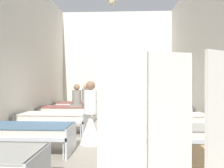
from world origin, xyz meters
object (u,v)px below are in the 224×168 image
nurse_mid_aisle (105,112)px  privacy_screen (171,151)px  bed_right_row_4 (155,105)px  patient_seated_primary (86,95)px  bed_left_row_2 (52,118)px  potted_plant (108,99)px  bed_right_row_3 (162,111)px  bed_left_row_4 (77,105)px  bed_right_row_2 (173,119)px  bed_left_row_1 (26,131)px  bed_left_row_3 (68,110)px  nurse_near_aisle (91,121)px  bed_right_row_1 (192,133)px  patient_seated_secondary (77,98)px

nurse_mid_aisle → privacy_screen: (0.93, -4.79, 0.32)m
bed_right_row_4 → patient_seated_primary: bearing=178.4°
bed_left_row_2 → nurse_mid_aisle: 1.54m
bed_right_row_4 → potted_plant: 2.00m
bed_right_row_3 → bed_left_row_4: 3.76m
bed_right_row_2 → patient_seated_primary: 4.66m
bed_left_row_1 → bed_left_row_3: bearing=90.0°
bed_left_row_3 → bed_right_row_4: same height
bed_left_row_1 → bed_left_row_4: same height
nurse_near_aisle → bed_right_row_1: bearing=82.3°
bed_right_row_1 → nurse_mid_aisle: size_ratio=1.28×
bed_right_row_3 → bed_right_row_4: bearing=90.0°
bed_left_row_4 → bed_right_row_1: bearing=-57.4°
bed_left_row_3 → potted_plant: size_ratio=1.59×
bed_right_row_2 → nurse_near_aisle: bearing=-154.9°
bed_left_row_3 → bed_right_row_4: size_ratio=1.00×
bed_left_row_2 → bed_right_row_1: bearing=-27.5°
bed_right_row_3 → nurse_mid_aisle: bearing=-147.2°
patient_seated_primary → bed_right_row_4: bearing=-1.6°
bed_right_row_1 → privacy_screen: (-0.95, -2.52, 0.41)m
bed_right_row_2 → potted_plant: size_ratio=1.59×
bed_left_row_4 → nurse_near_aisle: 4.63m
nurse_mid_aisle → patient_seated_primary: nurse_mid_aisle is taller
patient_seated_primary → patient_seated_secondary: same height
bed_left_row_4 → bed_right_row_3: bearing=-27.5°
bed_left_row_2 → nurse_near_aisle: nurse_near_aisle is taller
bed_right_row_1 → patient_seated_secondary: bearing=131.4°
bed_right_row_3 → bed_left_row_4: same height
bed_left_row_4 → bed_right_row_4: same height
bed_left_row_1 → bed_right_row_2: same height
bed_left_row_2 → bed_right_row_2: same height
nurse_near_aisle → patient_seated_primary: (-0.87, 4.55, 0.34)m
bed_left_row_4 → patient_seated_primary: patient_seated_primary is taller
bed_right_row_2 → patient_seated_secondary: (-2.98, 1.64, 0.43)m
bed_right_row_2 → bed_right_row_4: 3.47m
bed_left_row_1 → bed_right_row_3: same height
bed_right_row_1 → bed_right_row_2: 1.74m
patient_seated_primary → privacy_screen: 8.08m
patient_seated_primary → privacy_screen: size_ratio=0.47×
bed_right_row_2 → potted_plant: bearing=118.9°
bed_left_row_4 → nurse_mid_aisle: nurse_mid_aisle is taller
bed_right_row_4 → patient_seated_primary: patient_seated_primary is taller
bed_right_row_2 → nurse_mid_aisle: 1.96m
bed_right_row_2 → patient_seated_primary: patient_seated_primary is taller
bed_left_row_4 → privacy_screen: 8.10m
bed_left_row_1 → nurse_mid_aisle: size_ratio=1.28×
bed_left_row_1 → patient_seated_secondary: bearing=84.1°
nurse_near_aisle → patient_seated_secondary: size_ratio=1.86×
patient_seated_secondary → bed_left_row_2: bearing=-102.0°
bed_left_row_1 → patient_seated_primary: 5.32m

